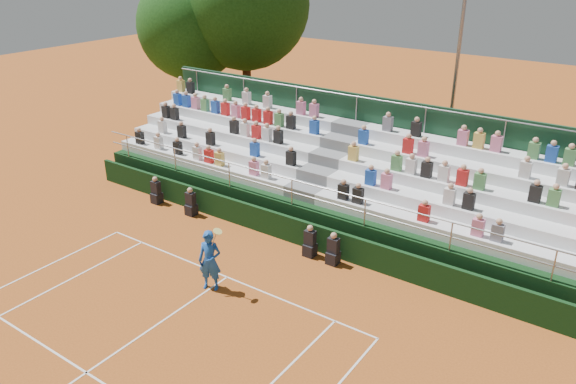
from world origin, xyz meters
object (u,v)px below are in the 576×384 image
Objects in this scene: tree_west at (191,26)px; tree_east at (245,4)px; floodlight_mast at (456,70)px; tennis_player at (210,261)px.

tree_east is (2.64, 1.68, 1.20)m from tree_west.
tree_east is 1.21× the size of floodlight_mast.
floodlight_mast is (12.97, -1.68, -1.88)m from tree_east.
tennis_player is 13.84m from floodlight_mast.
tennis_player is 0.21× the size of tree_east.
floodlight_mast is (15.60, 0.00, -0.69)m from tree_west.
tree_east is 13.21m from floodlight_mast.
floodlight_mast reaches higher than tennis_player.
tree_west reaches higher than tennis_player.
tennis_player is 0.25× the size of tree_west.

